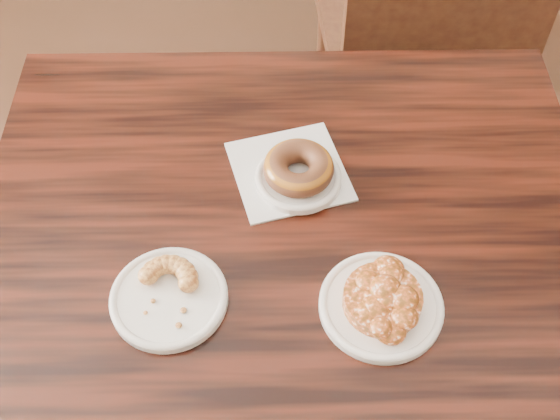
% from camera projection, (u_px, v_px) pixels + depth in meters
% --- Properties ---
extents(cafe_table, '(1.18, 1.18, 0.75)m').
position_uv_depth(cafe_table, '(288.00, 373.00, 1.35)').
color(cafe_table, black).
rests_on(cafe_table, floor).
extents(chair_far, '(0.64, 0.64, 0.90)m').
position_uv_depth(chair_far, '(414.00, 37.00, 1.83)').
color(chair_far, black).
rests_on(chair_far, floor).
extents(napkin, '(0.24, 0.24, 0.00)m').
position_uv_depth(napkin, '(289.00, 171.00, 1.16)').
color(napkin, silver).
rests_on(napkin, cafe_table).
extents(plate_donut, '(0.14, 0.14, 0.01)m').
position_uv_depth(plate_donut, '(298.00, 179.00, 1.14)').
color(plate_donut, silver).
rests_on(plate_donut, napkin).
extents(plate_cruller, '(0.17, 0.17, 0.01)m').
position_uv_depth(plate_cruller, '(169.00, 298.00, 1.01)').
color(plate_cruller, white).
rests_on(plate_cruller, cafe_table).
extents(plate_fritter, '(0.18, 0.18, 0.01)m').
position_uv_depth(plate_fritter, '(381.00, 306.00, 1.00)').
color(plate_fritter, white).
rests_on(plate_fritter, cafe_table).
extents(glazed_donut, '(0.11, 0.11, 0.04)m').
position_uv_depth(glazed_donut, '(299.00, 168.00, 1.12)').
color(glazed_donut, brown).
rests_on(glazed_donut, plate_donut).
extents(apple_fritter, '(0.16, 0.16, 0.04)m').
position_uv_depth(apple_fritter, '(383.00, 297.00, 0.98)').
color(apple_fritter, '#492507').
rests_on(apple_fritter, plate_fritter).
extents(cruller_fragment, '(0.10, 0.10, 0.03)m').
position_uv_depth(cruller_fragment, '(167.00, 291.00, 0.99)').
color(cruller_fragment, brown).
rests_on(cruller_fragment, plate_cruller).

